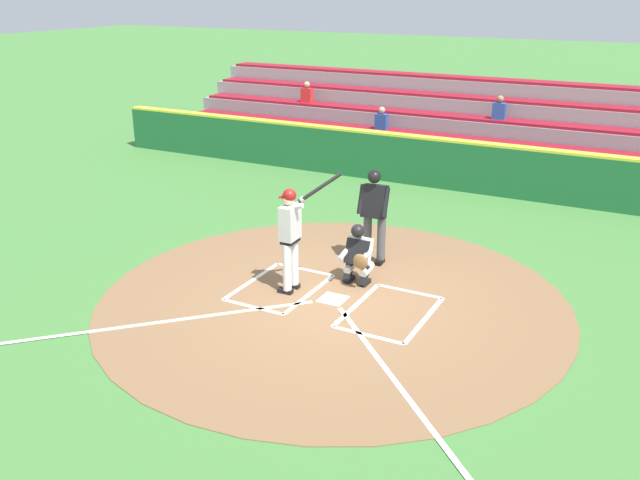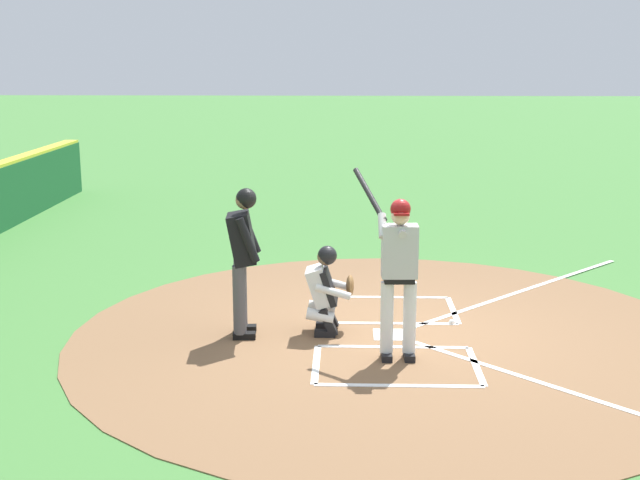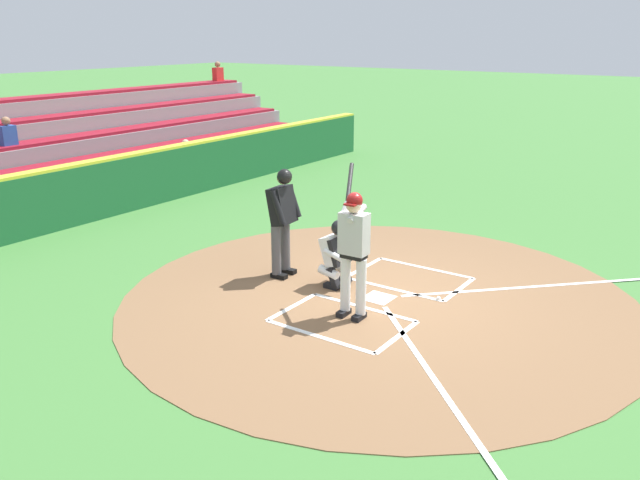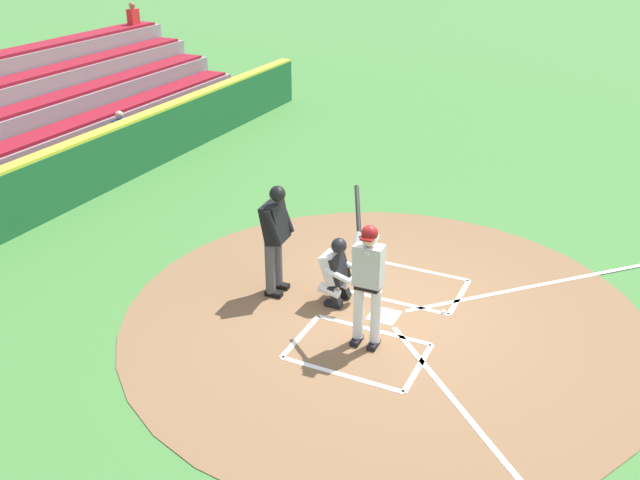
# 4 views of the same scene
# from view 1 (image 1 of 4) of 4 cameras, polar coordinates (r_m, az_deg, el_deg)

# --- Properties ---
(ground_plane) EXTENTS (120.00, 120.00, 0.00)m
(ground_plane) POSITION_cam_1_polar(r_m,az_deg,el_deg) (11.79, 1.08, -4.98)
(ground_plane) COLOR #427A38
(dirt_circle) EXTENTS (8.00, 8.00, 0.01)m
(dirt_circle) POSITION_cam_1_polar(r_m,az_deg,el_deg) (11.79, 1.08, -4.95)
(dirt_circle) COLOR brown
(dirt_circle) RESTS_ON ground
(home_plate_and_chalk) EXTENTS (7.93, 4.91, 0.01)m
(home_plate_and_chalk) POSITION_cam_1_polar(r_m,az_deg,el_deg) (11.09, -0.98, -6.65)
(home_plate_and_chalk) COLOR white
(home_plate_and_chalk) RESTS_ON dirt_circle
(batter) EXTENTS (0.91, 0.74, 2.13)m
(batter) POSITION_cam_1_polar(r_m,az_deg,el_deg) (11.70, -2.43, 0.64)
(batter) COLOR white
(batter) RESTS_ON ground
(catcher) EXTENTS (0.59, 0.61, 1.13)m
(catcher) POSITION_cam_1_polar(r_m,az_deg,el_deg) (12.20, 3.20, -1.09)
(catcher) COLOR black
(catcher) RESTS_ON ground
(plate_umpire) EXTENTS (0.60, 0.44, 1.86)m
(plate_umpire) POSITION_cam_1_polar(r_m,az_deg,el_deg) (12.96, 4.54, 2.50)
(plate_umpire) COLOR #4C4C51
(plate_umpire) RESTS_ON ground
(baseball) EXTENTS (0.07, 0.07, 0.07)m
(baseball) POSITION_cam_1_polar(r_m,az_deg,el_deg) (10.94, 1.32, -6.90)
(baseball) COLOR white
(baseball) RESTS_ON ground
(backstop_wall) EXTENTS (22.00, 0.36, 1.31)m
(backstop_wall) POSITION_cam_1_polar(r_m,az_deg,el_deg) (18.21, 11.86, 6.06)
(backstop_wall) COLOR #1E6033
(backstop_wall) RESTS_ON ground
(bleacher_stand) EXTENTS (20.00, 4.25, 3.00)m
(bleacher_stand) POSITION_cam_1_polar(r_m,az_deg,el_deg) (21.25, 14.46, 8.46)
(bleacher_stand) COLOR gray
(bleacher_stand) RESTS_ON ground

